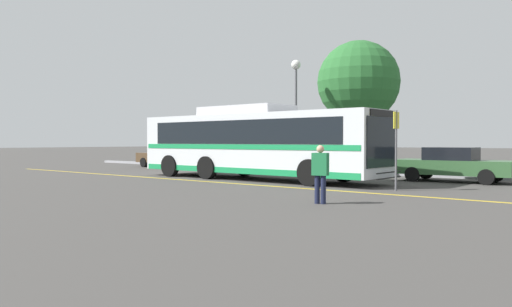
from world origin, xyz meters
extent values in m
plane|color=#423F3D|center=(0.00, 0.00, 0.00)|extent=(220.00, 220.00, 0.00)
cube|color=gold|center=(1.11, -2.26, 0.00)|extent=(31.70, 0.20, 0.01)
cube|color=#99999E|center=(1.11, 6.05, 0.07)|extent=(39.70, 0.36, 0.15)
cube|color=silver|center=(1.11, -0.06, 1.56)|extent=(11.75, 2.83, 2.49)
cube|color=black|center=(1.11, -0.06, 2.04)|extent=(10.11, 2.84, 0.98)
cube|color=#198C4C|center=(1.11, -0.06, 1.43)|extent=(11.51, 2.86, 0.20)
cube|color=#198C4C|center=(1.11, -0.06, 0.44)|extent=(11.51, 2.85, 0.24)
cube|color=black|center=(6.98, -0.17, 1.62)|extent=(0.08, 2.29, 1.81)
cube|color=black|center=(6.98, -0.17, 2.66)|extent=(0.08, 1.82, 0.24)
cube|color=silver|center=(0.53, -0.05, 3.00)|extent=(4.13, 2.16, 0.38)
cube|color=black|center=(7.26, -0.18, 0.55)|extent=(0.08, 1.95, 0.04)
cube|color=black|center=(7.26, -0.18, 0.35)|extent=(0.08, 1.95, 0.04)
cylinder|color=black|center=(4.76, 1.12, 0.50)|extent=(1.01, 0.30, 1.00)
cylinder|color=black|center=(4.71, -1.38, 0.50)|extent=(1.01, 0.30, 1.00)
cylinder|color=black|center=(-0.62, 1.22, 0.50)|extent=(1.01, 0.30, 1.00)
cylinder|color=black|center=(-0.67, -1.27, 0.50)|extent=(1.01, 0.30, 1.00)
cylinder|color=black|center=(-3.07, 1.27, 0.50)|extent=(1.01, 0.30, 1.00)
cylinder|color=black|center=(-3.12, -1.22, 0.50)|extent=(1.01, 0.30, 1.00)
cube|color=#4C3823|center=(-9.50, 4.26, 0.60)|extent=(4.49, 2.08, 0.61)
cube|color=black|center=(-9.61, 4.26, 1.20)|extent=(1.93, 1.72, 0.59)
cylinder|color=black|center=(-8.09, 5.05, 0.30)|extent=(0.61, 0.23, 0.60)
cylinder|color=black|center=(-8.19, 3.31, 0.30)|extent=(0.61, 0.23, 0.60)
cylinder|color=black|center=(-10.82, 5.20, 0.30)|extent=(0.61, 0.23, 0.60)
cylinder|color=black|center=(-10.91, 3.46, 0.30)|extent=(0.61, 0.23, 0.60)
cube|color=silver|center=(-3.06, 4.12, 0.56)|extent=(4.48, 1.81, 0.51)
cube|color=black|center=(-2.95, 4.12, 1.10)|extent=(1.90, 1.54, 0.58)
cylinder|color=black|center=(-4.41, 3.28, 0.30)|extent=(0.60, 0.21, 0.60)
cylinder|color=black|center=(-4.45, 4.89, 0.30)|extent=(0.60, 0.21, 0.60)
cylinder|color=black|center=(-1.66, 3.35, 0.30)|extent=(0.60, 0.21, 0.60)
cylinder|color=black|center=(-1.70, 4.96, 0.30)|extent=(0.60, 0.21, 0.60)
cube|color=#9E9EA3|center=(2.24, 4.35, 0.62)|extent=(4.59, 2.10, 0.64)
cube|color=black|center=(2.35, 4.36, 1.24)|extent=(1.97, 1.75, 0.60)
cylinder|color=black|center=(0.89, 3.39, 0.30)|extent=(0.61, 0.23, 0.60)
cylinder|color=black|center=(0.80, 5.18, 0.30)|extent=(0.61, 0.23, 0.60)
cylinder|color=black|center=(3.68, 3.53, 0.30)|extent=(0.61, 0.23, 0.60)
cylinder|color=black|center=(3.59, 5.31, 0.30)|extent=(0.61, 0.23, 0.60)
cube|color=#335B33|center=(8.22, 4.00, 0.59)|extent=(4.61, 1.94, 0.59)
cube|color=black|center=(8.11, 4.00, 1.15)|extent=(1.96, 1.64, 0.52)
cylinder|color=black|center=(9.60, 4.90, 0.30)|extent=(0.61, 0.22, 0.60)
cylinder|color=black|center=(9.66, 3.20, 0.30)|extent=(0.61, 0.22, 0.60)
cylinder|color=black|center=(6.78, 4.81, 0.30)|extent=(0.61, 0.22, 0.60)
cylinder|color=black|center=(6.84, 3.11, 0.30)|extent=(0.61, 0.22, 0.60)
cylinder|color=#191E38|center=(7.80, -5.56, 0.38)|extent=(0.14, 0.14, 0.75)
cylinder|color=#191E38|center=(7.64, -5.59, 0.38)|extent=(0.14, 0.14, 0.75)
cube|color=#1E723F|center=(7.72, -5.57, 1.05)|extent=(0.45, 0.30, 0.60)
sphere|color=tan|center=(7.72, -5.57, 1.45)|extent=(0.20, 0.20, 0.20)
cylinder|color=#59595E|center=(7.87, -1.00, 1.34)|extent=(0.07, 0.07, 2.69)
cube|color=yellow|center=(7.87, -1.00, 2.36)|extent=(0.04, 0.40, 0.56)
cylinder|color=#59595E|center=(-1.55, 6.92, 2.89)|extent=(0.14, 0.14, 5.78)
sphere|color=silver|center=(-1.55, 6.92, 6.05)|extent=(0.54, 0.54, 0.54)
cylinder|color=#513823|center=(0.55, 10.55, 1.69)|extent=(0.28, 0.28, 3.38)
sphere|color=#28662D|center=(0.55, 10.55, 5.24)|extent=(4.96, 4.96, 4.96)
camera|label=1|loc=(14.63, -16.90, 1.66)|focal=35.00mm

